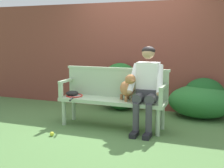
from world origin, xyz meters
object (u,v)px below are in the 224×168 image
Objects in this scene: dog_on_bench at (128,87)px; tennis_racket at (74,96)px; tennis_ball at (52,134)px; garden_bench at (112,103)px; person_seated at (147,85)px; baseball_glove at (72,93)px.

tennis_racket is (-0.96, -0.01, -0.21)m from dog_on_bench.
dog_on_bench is 1.38m from tennis_ball.
tennis_racket is 8.81× the size of tennis_ball.
garden_bench is at bearing 47.32° from tennis_ball.
garden_bench is 4.04× the size of dog_on_bench.
person_seated reaches higher than garden_bench.
tennis_racket reaches higher than tennis_ball.
person_seated is 0.31m from dog_on_bench.
tennis_racket is at bearing -179.32° from dog_on_bench.
baseball_glove is at bearing 93.32° from tennis_ball.
dog_on_bench is at bearing -175.96° from person_seated.
dog_on_bench is 0.76× the size of tennis_racket.
garden_bench is at bearing 179.02° from person_seated.
garden_bench is 26.94× the size of tennis_ball.
tennis_racket is 0.08m from baseball_glove.
person_seated is 1.64m from tennis_ball.
garden_bench reaches higher than tennis_ball.
dog_on_bench is at bearing 0.68° from tennis_racket.
tennis_ball is (0.04, -0.75, -0.49)m from baseball_glove.
person_seated reaches higher than tennis_racket.
person_seated is at bearing -25.32° from baseball_glove.
person_seated reaches higher than baseball_glove.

